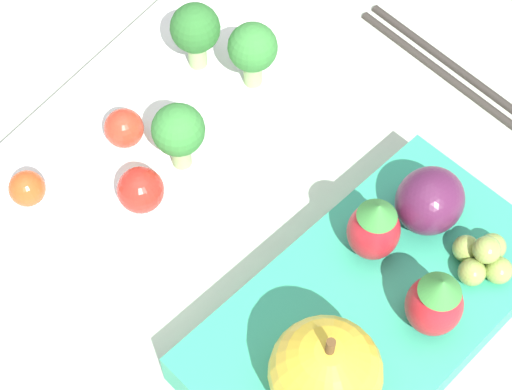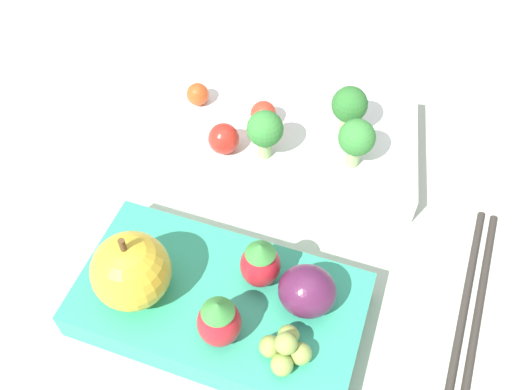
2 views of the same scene
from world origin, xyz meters
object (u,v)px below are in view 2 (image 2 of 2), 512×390
at_px(bento_box_savoury, 289,141).
at_px(cherry_tomato_1, 198,94).
at_px(strawberry_1, 219,321).
at_px(cherry_tomato_2, 224,139).
at_px(apple, 131,271).
at_px(strawberry_0, 260,263).
at_px(broccoli_floret_2, 349,106).
at_px(bento_box_fruit, 215,303).
at_px(grape_cluster, 285,349).
at_px(chopsticks_pair, 470,324).
at_px(plum, 307,291).
at_px(broccoli_floret_1, 270,131).
at_px(broccoli_floret_0, 357,139).
at_px(cherry_tomato_0, 263,114).

bearing_deg(bento_box_savoury, cherry_tomato_1, 170.89).
height_order(cherry_tomato_1, strawberry_1, strawberry_1).
bearing_deg(cherry_tomato_2, apple, -98.62).
distance_m(apple, strawberry_1, 0.07).
xyz_separation_m(cherry_tomato_2, strawberry_0, (0.06, -0.11, 0.01)).
bearing_deg(bento_box_savoury, broccoli_floret_2, 12.83).
bearing_deg(bento_box_fruit, grape_cluster, -28.22).
relative_size(cherry_tomato_2, grape_cluster, 0.75).
distance_m(bento_box_savoury, chopsticks_pair, 0.21).
xyz_separation_m(broccoli_floret_2, cherry_tomato_2, (-0.10, -0.05, -0.02)).
bearing_deg(grape_cluster, plum, 81.48).
bearing_deg(broccoli_floret_1, broccoli_floret_0, 7.10).
relative_size(cherry_tomato_2, strawberry_0, 0.60).
height_order(broccoli_floret_0, cherry_tomato_2, broccoli_floret_0).
height_order(cherry_tomato_2, chopsticks_pair, cherry_tomato_2).
bearing_deg(grape_cluster, cherry_tomato_2, 118.23).
xyz_separation_m(broccoli_floret_0, plum, (-0.01, -0.13, -0.01)).
bearing_deg(cherry_tomato_0, broccoli_floret_1, -68.53).
xyz_separation_m(broccoli_floret_2, strawberry_0, (-0.04, -0.16, -0.01)).
relative_size(apple, grape_cluster, 1.82).
xyz_separation_m(broccoli_floret_1, plum, (0.06, -0.13, -0.01)).
bearing_deg(grape_cluster, strawberry_1, 176.30).
relative_size(bento_box_savoury, chopsticks_pair, 1.08).
relative_size(strawberry_0, grape_cluster, 1.24).
distance_m(bento_box_fruit, chopsticks_pair, 0.18).
distance_m(strawberry_1, grape_cluster, 0.05).
height_order(strawberry_0, chopsticks_pair, strawberry_0).
relative_size(broccoli_floret_2, strawberry_0, 1.07).
bearing_deg(grape_cluster, chopsticks_pair, 27.67).
bearing_deg(broccoli_floret_2, cherry_tomato_1, 178.52).
distance_m(strawberry_0, strawberry_1, 0.05).
bearing_deg(apple, bento_box_fruit, 11.21).
bearing_deg(apple, broccoli_floret_0, 50.26).
height_order(bento_box_savoury, strawberry_0, strawberry_0).
bearing_deg(cherry_tomato_0, broccoli_floret_2, 6.70).
distance_m(bento_box_savoury, broccoli_floret_0, 0.08).
xyz_separation_m(cherry_tomato_1, strawberry_1, (0.08, -0.21, 0.01)).
bearing_deg(chopsticks_pair, broccoli_floret_2, 128.20).
distance_m(cherry_tomato_0, grape_cluster, 0.21).
bearing_deg(cherry_tomato_0, grape_cluster, -72.56).
xyz_separation_m(broccoli_floret_0, apple, (-0.13, -0.15, -0.00)).
relative_size(strawberry_1, grape_cluster, 1.27).
bearing_deg(cherry_tomato_0, bento_box_fruit, -88.03).
bearing_deg(cherry_tomato_1, broccoli_floret_0, -14.99).
height_order(cherry_tomato_2, grape_cluster, cherry_tomato_2).
xyz_separation_m(broccoli_floret_1, cherry_tomato_2, (-0.04, -0.00, -0.02)).
distance_m(broccoli_floret_2, cherry_tomato_2, 0.11).
bearing_deg(bento_box_fruit, chopsticks_pair, 10.50).
height_order(broccoli_floret_2, cherry_tomato_2, broccoli_floret_2).
height_order(cherry_tomato_0, apple, apple).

